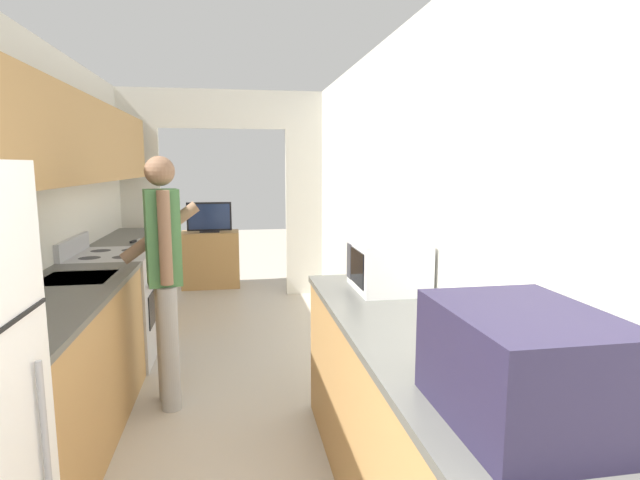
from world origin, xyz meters
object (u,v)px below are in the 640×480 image
(microwave, at_px, (388,265))
(television, at_px, (209,218))
(knife, at_px, (134,241))
(tv_cabinet, at_px, (211,259))
(person, at_px, (164,275))
(range_oven, at_px, (115,307))
(suitcase, at_px, (521,366))

(microwave, relative_size, television, 0.79)
(knife, bearing_deg, tv_cabinet, 82.83)
(person, relative_size, tv_cabinet, 2.23)
(range_oven, relative_size, microwave, 2.27)
(microwave, xyz_separation_m, tv_cabinet, (-1.20, 4.00, -0.68))
(range_oven, distance_m, microwave, 2.47)
(tv_cabinet, height_order, knife, knife)
(television, relative_size, knife, 1.84)
(person, height_order, knife, person)
(range_oven, height_order, person, person)
(range_oven, bearing_deg, person, -58.84)
(tv_cabinet, bearing_deg, television, -90.00)
(tv_cabinet, xyz_separation_m, knife, (-0.61, -1.84, 0.54))
(television, distance_m, knife, 1.90)
(person, height_order, microwave, person)
(knife, bearing_deg, microwave, -38.90)
(range_oven, xyz_separation_m, person, (0.53, -0.88, 0.45))
(suitcase, distance_m, television, 5.58)
(person, distance_m, microwave, 1.48)
(suitcase, xyz_separation_m, microwave, (0.09, 1.51, -0.02))
(suitcase, relative_size, television, 0.99)
(range_oven, relative_size, television, 1.81)
(range_oven, xyz_separation_m, knife, (0.06, 0.65, 0.45))
(suitcase, xyz_separation_m, knife, (-1.72, 3.67, -0.15))
(range_oven, xyz_separation_m, tv_cabinet, (0.67, 2.49, -0.09))
(person, relative_size, knife, 5.33)
(suitcase, relative_size, tv_cabinet, 0.76)
(microwave, height_order, tv_cabinet, microwave)
(range_oven, height_order, suitcase, suitcase)
(television, bearing_deg, range_oven, -105.34)
(person, height_order, suitcase, person)
(knife, bearing_deg, television, 82.43)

